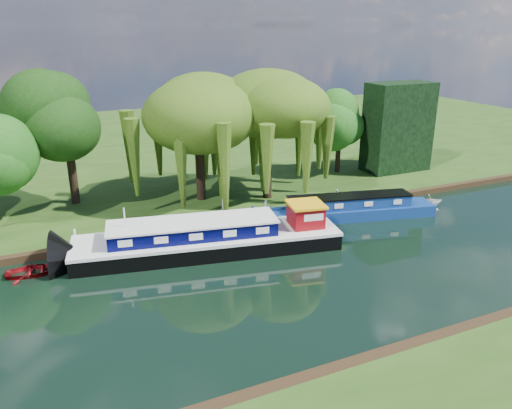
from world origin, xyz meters
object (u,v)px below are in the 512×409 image
red_dinghy (34,274)px  white_cruiser (429,207)px  dutch_barge (211,238)px  narrowboat (349,209)px

red_dinghy → white_cruiser: size_ratio=1.39×
dutch_barge → red_dinghy: 10.26m
dutch_barge → narrowboat: dutch_barge is taller
red_dinghy → white_cruiser: (28.25, -0.53, 0.00)m
dutch_barge → red_dinghy: bearing=-176.2°
dutch_barge → white_cruiser: dutch_barge is taller
narrowboat → dutch_barge: bearing=-160.5°
red_dinghy → white_cruiser: white_cruiser is taller
dutch_barge → white_cruiser: (18.10, 0.67, -0.85)m
narrowboat → red_dinghy: bearing=-166.8°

